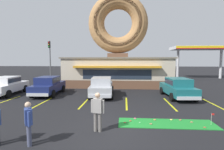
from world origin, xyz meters
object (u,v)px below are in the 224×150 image
(car_silver, at_px, (102,86))
(trash_bin, at_px, (56,84))
(car_teal, at_px, (178,87))
(traffic_light_pole, at_px, (50,56))
(pedestrian_leather_jacket_man, at_px, (98,110))
(car_navy, at_px, (48,85))
(car_white, at_px, (7,85))
(putting_flag_pin, at_px, (212,116))
(pedestrian_blue_sweater_man, at_px, (29,122))
(golf_ball, at_px, (140,123))

(car_silver, bearing_deg, trash_bin, 145.50)
(car_teal, height_order, traffic_light_pole, traffic_light_pole)
(car_silver, bearing_deg, pedestrian_leather_jacket_man, -83.73)
(car_navy, bearing_deg, car_white, -175.35)
(putting_flag_pin, bearing_deg, car_white, 156.57)
(car_navy, height_order, pedestrian_blue_sweater_man, car_navy)
(golf_ball, height_order, car_silver, car_silver)
(car_white, height_order, pedestrian_blue_sweater_man, car_white)
(pedestrian_blue_sweater_man, xyz_separation_m, trash_bin, (-4.01, 12.53, -0.37))
(pedestrian_blue_sweater_man, distance_m, pedestrian_leather_jacket_man, 2.65)
(golf_ball, xyz_separation_m, traffic_light_pole, (-11.43, 16.09, 3.66))
(car_white, xyz_separation_m, trash_bin, (2.94, 3.82, -0.37))
(pedestrian_blue_sweater_man, xyz_separation_m, traffic_light_pole, (-7.30, 18.53, 2.84))
(car_navy, xyz_separation_m, trash_bin, (-0.68, 3.52, -0.37))
(car_teal, distance_m, pedestrian_blue_sweater_man, 11.51)
(car_silver, distance_m, car_teal, 6.24)
(car_silver, height_order, car_white, same)
(putting_flag_pin, distance_m, car_teal, 6.13)
(trash_bin, bearing_deg, traffic_light_pole, 118.73)
(traffic_light_pole, bearing_deg, trash_bin, -61.27)
(car_teal, distance_m, car_navy, 11.03)
(pedestrian_leather_jacket_man, bearing_deg, traffic_light_pole, 119.13)
(car_teal, xyz_separation_m, pedestrian_leather_jacket_man, (-5.43, -7.19, 0.06))
(traffic_light_pole, bearing_deg, car_teal, -33.62)
(golf_ball, bearing_deg, putting_flag_pin, 0.25)
(car_silver, bearing_deg, traffic_light_pole, 131.88)
(pedestrian_leather_jacket_man, relative_size, traffic_light_pole, 0.29)
(car_navy, relative_size, pedestrian_leather_jacket_man, 2.77)
(putting_flag_pin, xyz_separation_m, trash_bin, (-11.48, 10.07, 0.06))
(putting_flag_pin, relative_size, car_teal, 0.12)
(golf_ball, height_order, pedestrian_blue_sweater_man, pedestrian_blue_sweater_man)
(golf_ball, relative_size, putting_flag_pin, 0.08)
(trash_bin, relative_size, traffic_light_pole, 0.17)
(putting_flag_pin, height_order, pedestrian_blue_sweater_man, pedestrian_blue_sweater_man)
(pedestrian_blue_sweater_man, bearing_deg, car_white, 128.58)
(car_navy, xyz_separation_m, pedestrian_blue_sweater_man, (3.33, -9.00, -0.01))
(car_navy, bearing_deg, car_silver, -2.69)
(car_teal, relative_size, traffic_light_pole, 0.80)
(trash_bin, bearing_deg, car_white, -127.59)
(car_teal, relative_size, pedestrian_leather_jacket_man, 2.78)
(car_silver, bearing_deg, car_navy, 177.31)
(pedestrian_blue_sweater_man, relative_size, trash_bin, 1.62)
(car_white, bearing_deg, pedestrian_leather_jacket_man, -38.52)
(car_white, xyz_separation_m, traffic_light_pole, (-0.35, 9.83, 2.84))
(car_teal, distance_m, trash_bin, 12.35)
(car_teal, xyz_separation_m, trash_bin, (-11.70, 3.96, -0.37))
(car_white, relative_size, car_teal, 1.00)
(pedestrian_blue_sweater_man, relative_size, pedestrian_leather_jacket_man, 0.94)
(car_silver, bearing_deg, pedestrian_blue_sweater_man, -99.37)
(golf_ball, distance_m, trash_bin, 12.97)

